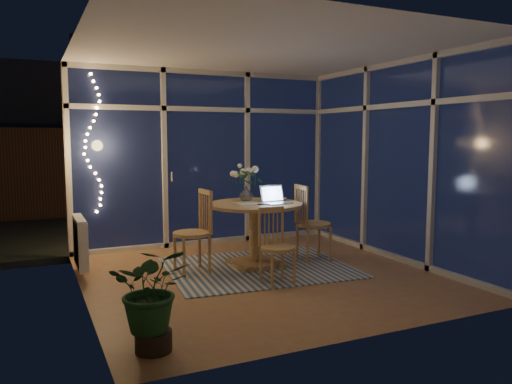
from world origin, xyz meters
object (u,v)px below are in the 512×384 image
(potted_plant, at_px, (153,303))
(dining_table, at_px, (255,235))
(chair_front, at_px, (278,246))
(flower_vase, at_px, (246,193))
(laptop, at_px, (277,194))
(chair_right, at_px, (314,222))
(chair_left, at_px, (192,231))

(potted_plant, bearing_deg, dining_table, 48.33)
(chair_front, relative_size, flower_vase, 4.09)
(laptop, height_order, potted_plant, laptop)
(chair_right, height_order, potted_plant, chair_right)
(chair_left, bearing_deg, chair_right, 83.54)
(chair_right, bearing_deg, chair_left, 91.97)
(potted_plant, bearing_deg, chair_right, 36.59)
(chair_left, relative_size, potted_plant, 1.33)
(dining_table, height_order, chair_front, chair_front)
(chair_right, xyz_separation_m, laptop, (-0.59, -0.10, 0.41))
(dining_table, bearing_deg, flower_vase, 96.64)
(chair_front, bearing_deg, laptop, 61.98)
(laptop, bearing_deg, chair_left, 162.75)
(chair_left, distance_m, chair_right, 1.64)
(chair_left, bearing_deg, chair_front, 37.13)
(dining_table, xyz_separation_m, chair_front, (-0.10, -0.81, 0.03))
(chair_right, relative_size, potted_plant, 1.34)
(chair_front, bearing_deg, chair_right, 38.16)
(laptop, bearing_deg, chair_right, 2.40)
(chair_left, xyz_separation_m, chair_right, (1.63, -0.08, 0.01))
(dining_table, height_order, potted_plant, dining_table)
(dining_table, relative_size, chair_front, 1.37)
(dining_table, height_order, laptop, laptop)
(dining_table, height_order, chair_left, chair_left)
(dining_table, xyz_separation_m, potted_plant, (-1.75, -1.96, -0.02))
(laptop, xyz_separation_m, flower_vase, (-0.25, 0.38, -0.02))
(flower_vase, bearing_deg, laptop, -56.26)
(laptop, relative_size, potted_plant, 0.44)
(chair_front, bearing_deg, flower_vase, 84.60)
(chair_front, bearing_deg, potted_plant, -146.26)
(dining_table, relative_size, laptop, 3.52)
(dining_table, xyz_separation_m, flower_vase, (-0.03, 0.22, 0.51))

